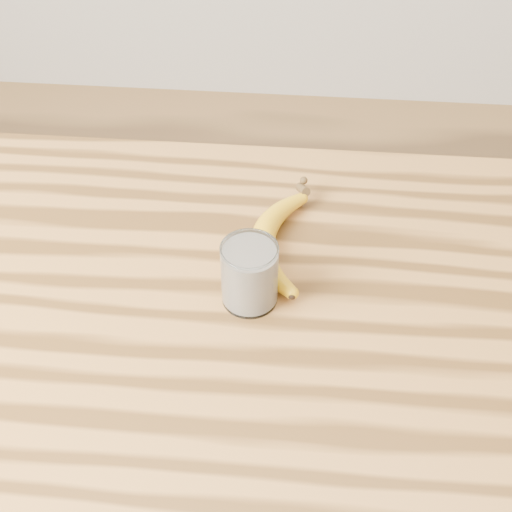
{
  "coord_description": "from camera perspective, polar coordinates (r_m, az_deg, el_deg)",
  "views": [
    {
      "loc": [
        0.02,
        -0.51,
        1.56
      ],
      "look_at": [
        -0.04,
        0.13,
        0.93
      ],
      "focal_mm": 50.0,
      "sensor_mm": 36.0,
      "label": 1
    }
  ],
  "objects": [
    {
      "name": "smoothie_glass",
      "position": [
        0.85,
        -0.52,
        -1.47
      ],
      "size": [
        0.07,
        0.07,
        0.09
      ],
      "color": "white",
      "rests_on": "table"
    },
    {
      "name": "banana",
      "position": [
        0.94,
        0.48,
        1.31
      ],
      "size": [
        0.11,
        0.27,
        0.03
      ],
      "primitive_type": null,
      "rotation": [
        0.0,
        0.0,
        -0.03
      ],
      "color": "gold",
      "rests_on": "table"
    },
    {
      "name": "table",
      "position": [
        0.94,
        1.73,
        -12.56
      ],
      "size": [
        1.2,
        0.8,
        0.9
      ],
      "color": "#A36C32",
      "rests_on": "ground"
    }
  ]
}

